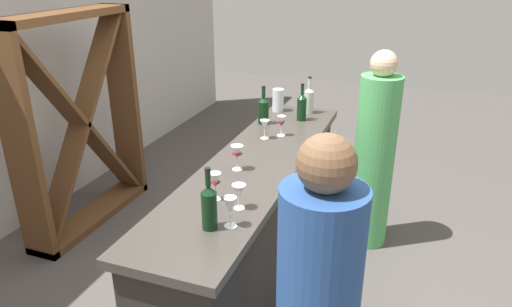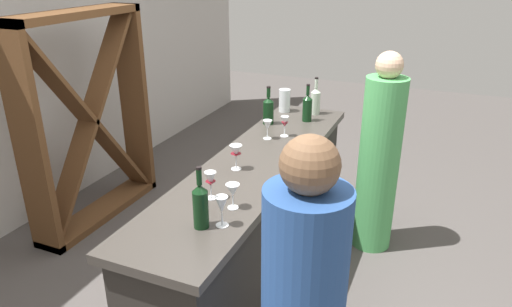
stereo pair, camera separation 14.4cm
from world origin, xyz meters
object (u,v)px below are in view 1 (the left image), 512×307
wine_bottle_leftmost_dark_green (209,206)px  person_left_guest (374,159)px  wine_glass_near_left (230,207)px  wine_rack (80,123)px  wine_glass_near_center (239,191)px  water_pitcher (278,100)px  wine_bottle_second_right_clear_pale (309,99)px  wine_glass_near_right (281,122)px  wine_bottle_second_left_dark_green (263,110)px  wine_glass_far_left (215,181)px  wine_bottle_center_dark_green (302,106)px  wine_glass_far_center (237,152)px  wine_glass_far_right (265,126)px

wine_bottle_leftmost_dark_green → person_left_guest: 1.77m
wine_glass_near_left → person_left_guest: person_left_guest is taller
wine_rack → wine_glass_near_left: 2.13m
wine_glass_near_center → water_pitcher: bearing=10.9°
wine_glass_near_center → wine_glass_near_left: bearing=-171.4°
wine_bottle_second_right_clear_pale → wine_glass_near_right: size_ratio=2.04×
water_pitcher → wine_bottle_second_left_dark_green: bearing=178.8°
wine_glass_far_left → water_pitcher: bearing=5.9°
wine_bottle_center_dark_green → wine_bottle_second_right_clear_pale: bearing=-2.2°
wine_bottle_leftmost_dark_green → wine_bottle_second_left_dark_green: wine_bottle_leftmost_dark_green is taller
wine_bottle_second_right_clear_pale → wine_glass_far_center: 1.27m
wine_glass_far_center → wine_glass_near_center: bearing=-156.6°
wine_glass_far_left → wine_glass_far_center: (0.40, 0.04, 0.01)m
wine_bottle_leftmost_dark_green → wine_glass_near_left: size_ratio=2.01×
wine_bottle_center_dark_green → wine_bottle_leftmost_dark_green: bearing=-179.6°
wine_bottle_center_dark_green → wine_glass_near_right: wine_bottle_center_dark_green is taller
wine_glass_near_left → wine_glass_near_center: size_ratio=1.15×
wine_rack → wine_glass_near_right: bearing=-84.0°
wine_glass_near_right → wine_bottle_second_left_dark_green: bearing=45.0°
wine_glass_near_left → wine_rack: bearing=58.5°
wine_bottle_center_dark_green → wine_glass_near_right: 0.40m
wine_rack → wine_glass_near_right: (0.17, -1.66, 0.15)m
wine_glass_far_left → water_pitcher: (1.62, 0.17, -0.01)m
wine_glass_far_center → wine_bottle_second_left_dark_green: bearing=8.9°
wine_glass_near_right → water_pitcher: size_ratio=0.80×
wine_bottle_leftmost_dark_green → wine_bottle_center_dark_green: wine_bottle_leftmost_dark_green is taller
wine_rack → wine_glass_far_right: size_ratio=12.67×
wine_bottle_second_left_dark_green → wine_glass_far_left: bearing=-172.2°
wine_bottle_second_right_clear_pale → wine_glass_near_left: 1.89m
wine_bottle_leftmost_dark_green → person_left_guest: bearing=-20.0°
wine_bottle_leftmost_dark_green → wine_bottle_second_left_dark_green: bearing=9.9°
wine_rack → wine_glass_far_left: (-0.88, -1.63, 0.16)m
wine_glass_far_right → wine_bottle_center_dark_green: bearing=-15.8°
wine_glass_near_right → wine_glass_far_center: wine_glass_far_center is taller
wine_bottle_second_right_clear_pale → wine_glass_near_left: bearing=-177.3°
wine_glass_far_left → person_left_guest: 1.56m
person_left_guest → wine_rack: bearing=2.3°
wine_glass_near_center → wine_bottle_second_left_dark_green: bearing=14.0°
wine_glass_near_right → person_left_guest: (0.30, -0.65, -0.31)m
wine_bottle_leftmost_dark_green → wine_bottle_center_dark_green: bearing=0.4°
wine_glass_near_center → wine_glass_near_right: size_ratio=0.90×
water_pitcher → wine_glass_far_left: bearing=-174.1°
wine_bottle_leftmost_dark_green → water_pitcher: (1.90, 0.26, -0.03)m
wine_bottle_second_left_dark_green → wine_glass_far_left: 1.28m
wine_bottle_second_left_dark_green → wine_bottle_center_dark_green: 0.32m
wine_bottle_center_dark_green → water_pitcher: wine_bottle_center_dark_green is taller
wine_bottle_leftmost_dark_green → wine_glass_near_left: wine_bottle_leftmost_dark_green is taller
wine_glass_far_center → person_left_guest: (0.97, -0.73, -0.32)m
wine_bottle_second_left_dark_green → wine_glass_far_center: bearing=-171.1°
wine_glass_near_center → wine_glass_far_left: (0.05, 0.15, 0.01)m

